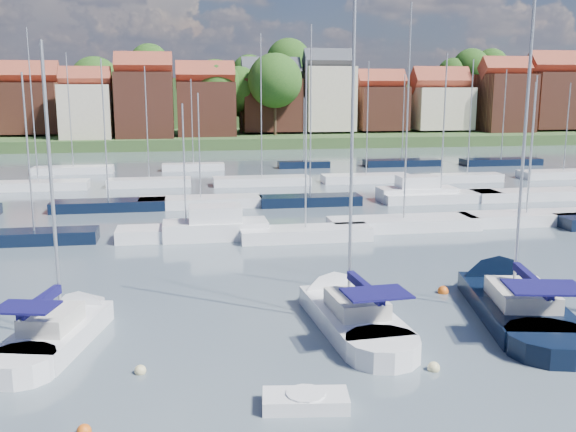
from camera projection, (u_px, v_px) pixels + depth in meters
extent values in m
plane|color=#404D58|center=(259.00, 191.00, 63.70)|extent=(260.00, 260.00, 0.00)
cube|color=white|center=(58.00, 338.00, 25.50)|extent=(3.81, 6.32, 1.20)
cone|color=white|center=(93.00, 307.00, 29.11)|extent=(3.08, 3.38, 2.46)
cylinder|color=white|center=(22.00, 370.00, 22.62)|extent=(2.98, 2.98, 1.20)
cube|color=beige|center=(52.00, 319.00, 24.92)|extent=(2.26, 2.80, 0.70)
cylinder|color=#B2B2B7|center=(51.00, 186.00, 24.71)|extent=(0.14, 0.14, 10.93)
cylinder|color=#B2B2B7|center=(40.00, 305.00, 23.95)|extent=(0.89, 3.20, 0.10)
cube|color=#100D45|center=(40.00, 301.00, 23.92)|extent=(1.04, 3.09, 0.35)
cube|color=#100D45|center=(26.00, 307.00, 22.85)|extent=(2.38, 1.94, 0.08)
cube|color=white|center=(352.00, 321.00, 27.38)|extent=(3.37, 7.11, 1.20)
cone|color=white|center=(323.00, 290.00, 31.51)|extent=(3.12, 3.56, 2.89)
cylinder|color=white|center=(382.00, 353.00, 24.08)|extent=(3.08, 3.08, 1.20)
cube|color=beige|center=(356.00, 303.00, 26.74)|extent=(2.22, 3.02, 0.70)
cylinder|color=#B2B2B7|center=(352.00, 156.00, 26.46)|extent=(0.14, 0.14, 12.82)
cylinder|color=#B2B2B7|center=(365.00, 291.00, 25.65)|extent=(0.37, 3.84, 0.10)
cube|color=#100D45|center=(365.00, 287.00, 25.62)|extent=(0.56, 3.67, 0.35)
cube|color=#100D45|center=(376.00, 293.00, 24.40)|extent=(2.57, 1.90, 0.08)
cube|color=black|center=(516.00, 311.00, 28.65)|extent=(5.03, 8.75, 1.20)
cone|color=black|center=(486.00, 277.00, 33.68)|extent=(4.17, 4.61, 3.43)
cylinder|color=black|center=(549.00, 347.00, 24.62)|extent=(4.05, 4.05, 1.20)
cube|color=beige|center=(522.00, 294.00, 27.90)|extent=(3.05, 3.84, 0.70)
cylinder|color=#B2B2B7|center=(526.00, 121.00, 27.56)|extent=(0.14, 0.14, 15.57)
cylinder|color=#B2B2B7|center=(532.00, 284.00, 26.61)|extent=(1.03, 4.49, 0.10)
cube|color=#100D45|center=(532.00, 280.00, 26.58)|extent=(1.18, 4.31, 0.35)
cube|color=#100D45|center=(545.00, 288.00, 25.10)|extent=(3.27, 2.61, 0.08)
cube|color=white|center=(306.00, 402.00, 20.44)|extent=(2.88, 1.62, 0.54)
cylinder|color=white|center=(306.00, 398.00, 20.41)|extent=(1.27, 1.27, 0.34)
sphere|color=beige|center=(140.00, 373.00, 22.93)|extent=(0.42, 0.42, 0.42)
sphere|color=beige|center=(434.00, 370.00, 23.17)|extent=(0.45, 0.45, 0.45)
sphere|color=#D85914|center=(443.00, 293.00, 31.89)|extent=(0.54, 0.54, 0.54)
sphere|color=beige|center=(574.00, 354.00, 24.61)|extent=(0.46, 0.46, 0.46)
cube|color=black|center=(35.00, 238.00, 42.08)|extent=(8.01, 2.24, 1.00)
cylinder|color=#B2B2B7|center=(28.00, 153.00, 40.98)|extent=(0.12, 0.12, 10.16)
cube|color=white|center=(186.00, 234.00, 43.32)|extent=(9.22, 2.58, 1.00)
cylinder|color=#B2B2B7|center=(184.00, 166.00, 42.42)|extent=(0.12, 0.12, 8.18)
cube|color=white|center=(305.00, 235.00, 43.04)|extent=(8.78, 2.46, 1.00)
cylinder|color=#B2B2B7|center=(306.00, 145.00, 41.86)|extent=(0.12, 0.12, 11.06)
cube|color=white|center=(403.00, 224.00, 46.24)|extent=(10.79, 3.02, 1.00)
cylinder|color=#B2B2B7|center=(407.00, 113.00, 44.68)|extent=(0.12, 0.12, 14.87)
cube|color=white|center=(526.00, 219.00, 48.14)|extent=(10.13, 2.84, 1.00)
cylinder|color=#B2B2B7|center=(531.00, 149.00, 47.10)|extent=(0.12, 0.12, 9.59)
cube|color=white|center=(215.00, 231.00, 43.41)|extent=(7.00, 2.60, 1.40)
cube|color=white|center=(215.00, 215.00, 43.19)|extent=(3.50, 2.20, 1.30)
cube|color=black|center=(109.00, 206.00, 53.38)|extent=(9.30, 2.60, 1.00)
cylinder|color=#B2B2B7|center=(105.00, 131.00, 52.16)|extent=(0.12, 0.12, 11.48)
cube|color=white|center=(201.00, 203.00, 54.96)|extent=(10.40, 2.91, 1.00)
cylinder|color=#B2B2B7|center=(199.00, 146.00, 54.00)|extent=(0.12, 0.12, 8.77)
cube|color=black|center=(310.00, 201.00, 55.75)|extent=(8.80, 2.46, 1.00)
cylinder|color=#B2B2B7|center=(311.00, 112.00, 54.25)|extent=(0.12, 0.12, 14.33)
cube|color=white|center=(440.00, 198.00, 57.54)|extent=(10.73, 3.00, 1.00)
cylinder|color=#B2B2B7|center=(444.00, 124.00, 56.25)|extent=(0.12, 0.12, 12.14)
cube|color=white|center=(528.00, 195.00, 58.69)|extent=(10.48, 2.93, 1.00)
cylinder|color=#B2B2B7|center=(533.00, 134.00, 57.59)|extent=(0.12, 0.12, 10.28)
cube|color=white|center=(417.00, 195.00, 58.01)|extent=(7.00, 2.60, 1.40)
cube|color=white|center=(417.00, 183.00, 57.79)|extent=(3.50, 2.20, 1.30)
cube|color=white|center=(39.00, 186.00, 64.25)|extent=(9.71, 2.72, 1.00)
cylinder|color=#B2B2B7|center=(32.00, 106.00, 62.69)|extent=(0.12, 0.12, 14.88)
cube|color=white|center=(149.00, 183.00, 66.27)|extent=(8.49, 2.38, 1.00)
cylinder|color=#B2B2B7|center=(147.00, 123.00, 65.06)|extent=(0.12, 0.12, 11.31)
cube|color=white|center=(262.00, 182.00, 67.41)|extent=(10.16, 2.85, 1.00)
cylinder|color=#B2B2B7|center=(261.00, 106.00, 65.88)|extent=(0.12, 0.12, 14.59)
cube|color=white|center=(366.00, 179.00, 69.34)|extent=(9.53, 2.67, 1.00)
cylinder|color=#B2B2B7|center=(367.00, 119.00, 68.08)|extent=(0.12, 0.12, 11.91)
cube|color=white|center=(467.00, 178.00, 69.75)|extent=(7.62, 2.13, 1.00)
cylinder|color=#B2B2B7|center=(470.00, 118.00, 68.46)|extent=(0.12, 0.12, 12.13)
cube|color=white|center=(563.00, 175.00, 72.72)|extent=(10.17, 2.85, 1.00)
cylinder|color=#B2B2B7|center=(567.00, 127.00, 71.67)|extent=(0.12, 0.12, 9.73)
cube|color=white|center=(74.00, 170.00, 76.42)|extent=(9.24, 2.59, 1.00)
cylinder|color=#B2B2B7|center=(70.00, 110.00, 75.03)|extent=(0.12, 0.12, 13.17)
cube|color=white|center=(193.00, 167.00, 79.40)|extent=(7.57, 2.12, 1.00)
cylinder|color=#B2B2B7|center=(192.00, 122.00, 78.30)|extent=(0.12, 0.12, 10.24)
cube|color=black|center=(304.00, 165.00, 81.79)|extent=(6.58, 1.84, 1.00)
cylinder|color=#B2B2B7|center=(304.00, 130.00, 80.91)|extent=(0.12, 0.12, 8.01)
cube|color=black|center=(402.00, 163.00, 83.81)|extent=(9.92, 2.78, 1.00)
cylinder|color=#B2B2B7|center=(403.00, 117.00, 82.64)|extent=(0.12, 0.12, 10.92)
cube|color=black|center=(501.00, 162.00, 84.93)|extent=(10.55, 2.95, 1.00)
cylinder|color=#B2B2B7|center=(504.00, 115.00, 83.70)|extent=(0.12, 0.12, 11.51)
cube|color=#374D26|center=(216.00, 134.00, 138.14)|extent=(200.00, 70.00, 3.00)
cube|color=#374D26|center=(211.00, 108.00, 161.40)|extent=(200.00, 60.00, 14.00)
cube|color=brown|center=(30.00, 108.00, 112.96)|extent=(10.37, 9.97, 8.73)
cube|color=brown|center=(28.00, 75.00, 111.85)|extent=(10.57, 5.13, 5.13)
cube|color=beige|center=(87.00, 112.00, 106.29)|extent=(8.09, 8.80, 8.96)
cube|color=brown|center=(85.00, 78.00, 105.22)|extent=(8.25, 4.00, 4.00)
cube|color=brown|center=(145.00, 106.00, 108.50)|extent=(9.36, 10.17, 10.97)
cube|color=brown|center=(143.00, 65.00, 107.19)|extent=(9.54, 4.63, 4.63)
cube|color=brown|center=(206.00, 110.00, 111.95)|extent=(9.90, 8.56, 9.42)
cube|color=brown|center=(205.00, 75.00, 110.78)|extent=(10.10, 4.90, 4.90)
cube|color=brown|center=(271.00, 105.00, 118.59)|extent=(10.59, 8.93, 9.49)
cube|color=#383A42|center=(271.00, 71.00, 117.41)|extent=(10.80, 5.24, 5.24)
cube|color=beige|center=(328.00, 99.00, 119.25)|extent=(9.01, 8.61, 11.65)
cube|color=#383A42|center=(328.00, 61.00, 117.89)|extent=(9.19, 4.46, 4.46)
cube|color=brown|center=(380.00, 108.00, 122.44)|extent=(9.10, 9.34, 8.00)
cube|color=brown|center=(381.00, 81.00, 121.43)|extent=(9.28, 4.50, 4.50)
cube|color=beige|center=(439.00, 108.00, 123.93)|extent=(10.86, 9.59, 7.88)
cube|color=brown|center=(440.00, 80.00, 122.90)|extent=(11.07, 5.37, 5.37)
cube|color=brown|center=(503.00, 103.00, 123.04)|extent=(9.18, 9.96, 10.97)
cube|color=brown|center=(505.00, 68.00, 121.75)|extent=(9.36, 4.54, 4.54)
cube|color=brown|center=(554.00, 101.00, 126.02)|extent=(11.39, 9.67, 10.76)
cube|color=brown|center=(557.00, 65.00, 124.69)|extent=(11.62, 5.64, 5.64)
cylinder|color=#382619|center=(469.00, 95.00, 144.13)|extent=(0.50, 0.50, 4.47)
sphere|color=#325A1C|center=(471.00, 67.00, 142.94)|extent=(8.18, 8.18, 8.18)
cylinder|color=#382619|center=(241.00, 122.00, 117.61)|extent=(0.50, 0.50, 4.46)
sphere|color=#325A1C|center=(241.00, 89.00, 116.42)|extent=(8.15, 8.15, 8.15)
cylinder|color=#382619|center=(289.00, 95.00, 135.73)|extent=(0.50, 0.50, 5.15)
sphere|color=#325A1C|center=(289.00, 61.00, 134.35)|extent=(9.41, 9.41, 9.41)
cylinder|color=#382619|center=(151.00, 94.00, 133.67)|extent=(0.50, 0.50, 4.56)
sphere|color=#325A1C|center=(149.00, 64.00, 132.46)|extent=(8.34, 8.34, 8.34)
cylinder|color=#382619|center=(97.00, 119.00, 122.30)|extent=(0.50, 0.50, 5.15)
sphere|color=#325A1C|center=(95.00, 82.00, 120.93)|extent=(9.42, 9.42, 9.42)
cylinder|color=#382619|center=(14.00, 105.00, 121.34)|extent=(0.50, 0.50, 3.42)
sphere|color=#325A1C|center=(11.00, 80.00, 120.43)|extent=(6.26, 6.26, 6.26)
cylinder|color=#382619|center=(289.00, 121.00, 127.81)|extent=(0.50, 0.50, 3.77)
sphere|color=#325A1C|center=(289.00, 95.00, 126.81)|extent=(6.89, 6.89, 6.89)
cylinder|color=#382619|center=(275.00, 121.00, 113.60)|extent=(0.50, 0.50, 5.21)
sphere|color=#325A1C|center=(275.00, 81.00, 112.21)|extent=(9.53, 9.53, 9.53)
cylinder|color=#382619|center=(520.00, 122.00, 132.59)|extent=(0.50, 0.50, 2.97)
sphere|color=#325A1C|center=(522.00, 102.00, 131.79)|extent=(5.44, 5.44, 5.44)
cylinder|color=#382619|center=(217.00, 122.00, 114.73)|extent=(0.50, 0.50, 4.84)
sphere|color=#325A1C|center=(216.00, 85.00, 113.44)|extent=(8.85, 8.85, 8.85)
cylinder|color=#382619|center=(452.00, 96.00, 143.75)|extent=(0.50, 0.50, 3.72)
sphere|color=#325A1C|center=(453.00, 73.00, 142.76)|extent=(6.80, 6.80, 6.80)
cylinder|color=#382619|center=(503.00, 122.00, 123.97)|extent=(0.50, 0.50, 4.05)
sphere|color=#325A1C|center=(505.00, 93.00, 122.89)|extent=(7.40, 7.40, 7.40)
cylinder|color=#382619|center=(249.00, 98.00, 134.15)|extent=(0.50, 0.50, 3.93)
sphere|color=#325A1C|center=(249.00, 72.00, 133.10)|extent=(7.19, 7.19, 7.19)
cylinder|color=#382619|center=(377.00, 122.00, 126.11)|extent=(0.50, 0.50, 3.82)
sphere|color=#325A1C|center=(378.00, 95.00, 125.09)|extent=(6.99, 6.99, 6.99)
cylinder|color=#382619|center=(123.00, 127.00, 111.66)|extent=(0.50, 0.50, 3.48)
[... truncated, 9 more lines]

